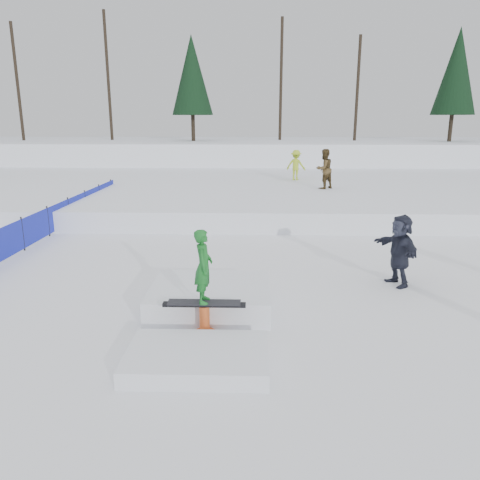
{
  "coord_description": "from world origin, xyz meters",
  "views": [
    {
      "loc": [
        0.84,
        -9.53,
        4.09
      ],
      "look_at": [
        0.5,
        2.0,
        1.1
      ],
      "focal_mm": 35.0,
      "sensor_mm": 36.0,
      "label": 1
    }
  ],
  "objects_px": {
    "walker_olive": "(324,169)",
    "spectator_dark": "(400,250)",
    "safety_fence": "(48,221)",
    "jib_rail_feature": "(207,309)",
    "walker_ygreen": "(296,165)"
  },
  "relations": [
    {
      "from": "walker_olive",
      "to": "jib_rail_feature",
      "type": "bearing_deg",
      "value": 37.77
    },
    {
      "from": "spectator_dark",
      "to": "jib_rail_feature",
      "type": "relative_size",
      "value": 0.41
    },
    {
      "from": "safety_fence",
      "to": "walker_olive",
      "type": "xyz_separation_m",
      "value": [
        10.74,
        6.67,
        1.2
      ]
    },
    {
      "from": "safety_fence",
      "to": "jib_rail_feature",
      "type": "xyz_separation_m",
      "value": [
        6.4,
        -7.18,
        -0.25
      ]
    },
    {
      "from": "safety_fence",
      "to": "spectator_dark",
      "type": "xyz_separation_m",
      "value": [
        11.0,
        -4.77,
        0.36
      ]
    },
    {
      "from": "walker_olive",
      "to": "spectator_dark",
      "type": "height_order",
      "value": "walker_olive"
    },
    {
      "from": "safety_fence",
      "to": "spectator_dark",
      "type": "height_order",
      "value": "spectator_dark"
    },
    {
      "from": "safety_fence",
      "to": "walker_ygreen",
      "type": "bearing_deg",
      "value": 45.94
    },
    {
      "from": "safety_fence",
      "to": "walker_ygreen",
      "type": "relative_size",
      "value": 9.72
    },
    {
      "from": "jib_rail_feature",
      "to": "spectator_dark",
      "type": "bearing_deg",
      "value": 27.73
    },
    {
      "from": "spectator_dark",
      "to": "jib_rail_feature",
      "type": "xyz_separation_m",
      "value": [
        -4.6,
        -2.42,
        -0.61
      ]
    },
    {
      "from": "safety_fence",
      "to": "jib_rail_feature",
      "type": "relative_size",
      "value": 3.64
    },
    {
      "from": "safety_fence",
      "to": "jib_rail_feature",
      "type": "height_order",
      "value": "jib_rail_feature"
    },
    {
      "from": "walker_olive",
      "to": "spectator_dark",
      "type": "distance_m",
      "value": 11.48
    },
    {
      "from": "safety_fence",
      "to": "jib_rail_feature",
      "type": "bearing_deg",
      "value": -48.28
    }
  ]
}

